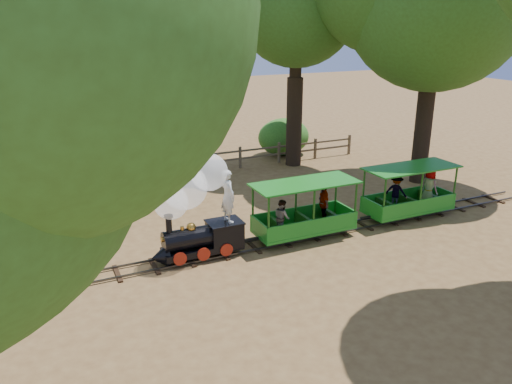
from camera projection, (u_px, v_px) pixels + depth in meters
name	position (u px, v px, depth m)	size (l,w,h in m)	color
ground	(254.00, 247.00, 14.91)	(90.00, 90.00, 0.00)	olive
track	(254.00, 245.00, 14.89)	(22.00, 1.00, 0.10)	#3F3D3A
locomotive	(194.00, 201.00, 13.70)	(2.66, 1.25, 3.06)	black
carriage_front	(305.00, 215.00, 15.34)	(3.28, 1.34, 1.70)	#1B7E1E
carriage_rear	(410.00, 195.00, 17.03)	(3.28, 1.34, 1.70)	#1B7E1E
fence	(177.00, 163.00, 21.58)	(18.10, 0.10, 1.00)	brown
shrub_west	(20.00, 165.00, 20.16)	(2.57, 1.97, 1.78)	#2D6B1E
shrub_mid_w	(124.00, 150.00, 21.75)	(3.18, 2.44, 2.20)	#2D6B1E
shrub_mid_e	(188.00, 151.00, 23.01)	(2.15, 1.65, 1.49)	#2D6B1E
shrub_east	(284.00, 137.00, 24.95)	(2.67, 2.05, 1.85)	#2D6B1E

